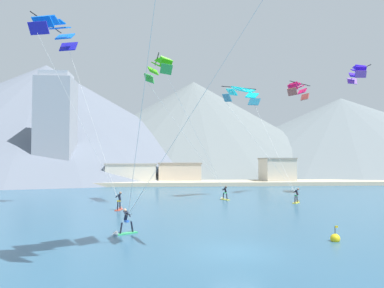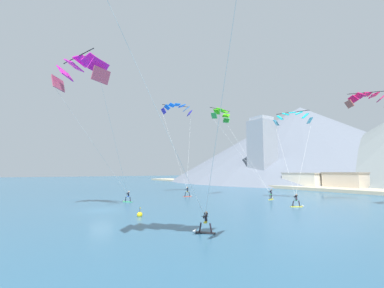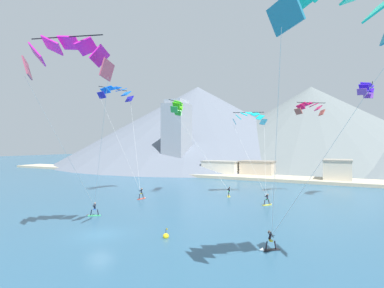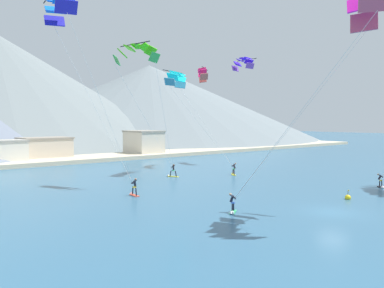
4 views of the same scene
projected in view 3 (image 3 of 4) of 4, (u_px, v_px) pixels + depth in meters
name	position (u px, v px, depth m)	size (l,w,h in m)	color
ground_plane	(100.00, 235.00, 28.71)	(400.00, 400.00, 0.00)	#2D5B7A
kitesurfer_near_lead	(229.00, 193.00, 49.68)	(1.02, 1.76, 1.74)	yellow
kitesurfer_near_trail	(93.00, 212.00, 36.25)	(1.65, 1.34, 1.66)	#33B266
kitesurfer_mid_center	(268.00, 245.00, 24.47)	(1.58, 1.44, 1.62)	black
kitesurfer_far_left	(268.00, 202.00, 42.62)	(1.35, 1.64, 1.73)	yellow
kitesurfer_far_right	(142.00, 195.00, 47.55)	(0.68, 1.78, 1.81)	#E54C33
parafoil_kite_near_lead	(178.00, 107.00, 50.18)	(9.46, 5.98, 14.65)	green
parafoil_kite_near_trail	(69.00, 55.00, 26.74)	(8.69, 10.95, 16.91)	#B54763
parafoil_kite_mid_center	(342.00, 0.00, 16.47)	(8.97, 9.64, 16.71)	teal
parafoil_kite_far_left	(249.00, 117.00, 50.49)	(7.15, 8.83, 12.90)	teal
parafoil_kite_far_right	(116.00, 92.00, 51.96)	(8.11, 6.63, 17.22)	#211CAC
parafoil_kite_distant_high_outer	(310.00, 107.00, 50.38)	(4.66, 5.11, 2.16)	#B65247
parafoil_kite_distant_low_drift	(367.00, 88.00, 45.45)	(2.51, 5.10, 2.14)	purple
race_marker_buoy	(166.00, 236.00, 27.71)	(0.56, 0.56, 1.02)	yellow
shoreline_strip	(254.00, 177.00, 75.88)	(180.00, 10.00, 0.70)	beige
shore_building_harbour_front	(258.00, 169.00, 80.07)	(8.82, 5.92, 4.26)	beige
shore_building_promenade_mid	(221.00, 168.00, 82.18)	(9.93, 5.19, 4.13)	silver
shore_building_quay_east	(338.00, 171.00, 68.04)	(6.01, 7.21, 5.23)	beige
highrise_tower	(177.00, 137.00, 90.71)	(7.00, 7.00, 22.15)	#999EA8
mountain_peak_west_ridge	(311.00, 126.00, 126.09)	(111.14, 111.14, 32.98)	slate
mountain_peak_central_summit	(198.00, 125.00, 140.30)	(125.71, 125.71, 35.63)	slate
mountain_peak_far_spur	(315.00, 131.00, 118.82)	(87.24, 87.24, 28.20)	slate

